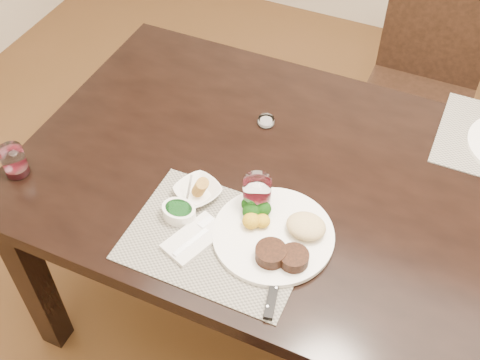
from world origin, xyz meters
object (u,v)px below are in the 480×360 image
at_px(steak_knife, 276,289).
at_px(wine_glass_near, 257,195).
at_px(chair_far, 423,79).
at_px(dinner_plate, 278,235).
at_px(cracker_bowl, 198,191).

relative_size(steak_knife, wine_glass_near, 2.51).
distance_m(chair_far, dinner_plate, 1.20).
bearing_deg(dinner_plate, steak_knife, -84.55).
height_order(chair_far, cracker_bowl, chair_far).
bearing_deg(wine_glass_near, steak_knife, -56.45).
bearing_deg(cracker_bowl, steak_knife, -32.01).
distance_m(cracker_bowl, wine_glass_near, 0.17).
bearing_deg(steak_knife, cracker_bowl, 135.59).
distance_m(steak_knife, cracker_bowl, 0.37).
height_order(chair_far, wine_glass_near, chair_far).
xyz_separation_m(steak_knife, wine_glass_near, (-0.15, 0.22, 0.04)).
distance_m(chair_far, steak_knife, 1.33).
relative_size(chair_far, steak_knife, 3.45).
bearing_deg(dinner_plate, chair_far, 66.56).
bearing_deg(wine_glass_near, dinner_plate, -39.73).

